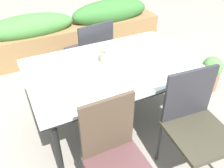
{
  "coord_description": "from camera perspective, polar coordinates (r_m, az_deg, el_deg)",
  "views": [
    {
      "loc": [
        -0.93,
        -1.92,
        2.02
      ],
      "look_at": [
        -0.04,
        -0.07,
        0.52
      ],
      "focal_mm": 39.57,
      "sensor_mm": 36.0,
      "label": 1
    }
  ],
  "objects": [
    {
      "name": "chair_near_right",
      "position": [
        2.19,
        18.7,
        -8.16
      ],
      "size": [
        0.53,
        0.53,
        0.98
      ],
      "rotation": [
        0.0,
        0.0,
        3.06
      ],
      "color": "#3B3729",
      "rests_on": "ground"
    },
    {
      "name": "ground_plane",
      "position": [
        2.94,
        0.13,
        -7.38
      ],
      "size": [
        12.0,
        12.0,
        0.0
      ],
      "primitive_type": "plane",
      "color": "gray"
    },
    {
      "name": "chair_near_left",
      "position": [
        1.87,
        0.67,
        -15.97
      ],
      "size": [
        0.44,
        0.44,
        0.98
      ],
      "rotation": [
        0.0,
        0.0,
        3.16
      ],
      "color": "brown",
      "rests_on": "ground"
    },
    {
      "name": "planter_box",
      "position": [
        4.12,
        -8.75,
        12.02
      ],
      "size": [
        2.94,
        0.47,
        0.78
      ],
      "color": "olive",
      "rests_on": "ground"
    },
    {
      "name": "potted_plant",
      "position": [
        3.46,
        21.82,
        2.41
      ],
      "size": [
        0.26,
        0.26,
        0.47
      ],
      "color": "#9E6047",
      "rests_on": "ground"
    },
    {
      "name": "chair_far_side",
      "position": [
        3.23,
        -4.83,
        7.96
      ],
      "size": [
        0.55,
        0.55,
        0.9
      ],
      "rotation": [
        0.0,
        0.0,
        0.13
      ],
      "color": "#3B2F35",
      "rests_on": "ground"
    },
    {
      "name": "flower_vase",
      "position": [
        2.44,
        -2.02,
        6.69
      ],
      "size": [
        0.07,
        0.07,
        0.23
      ],
      "color": "tan",
      "rests_on": "dining_table"
    },
    {
      "name": "dining_table",
      "position": [
        2.45,
        0.0,
        3.01
      ],
      "size": [
        1.65,
        1.06,
        0.74
      ],
      "color": "silver",
      "rests_on": "ground"
    }
  ]
}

